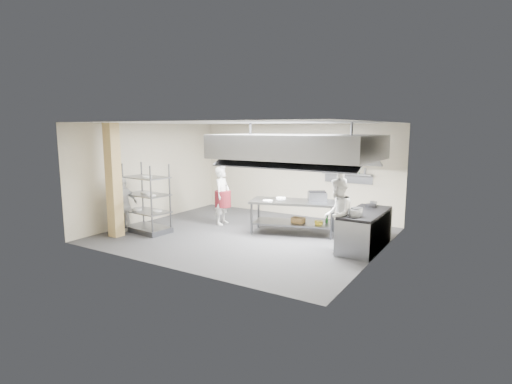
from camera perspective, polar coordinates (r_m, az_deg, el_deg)
The scene contains 23 objects.
floor at distance 10.87m, azimuth -1.46°, elevation -6.15°, with size 7.00×7.00×0.00m, color #2F2F31.
ceiling at distance 10.49m, azimuth -1.53°, elevation 9.87°, with size 7.00×7.00×0.00m, color silver.
wall_back at distance 13.17m, azimuth 5.65°, elevation 3.14°, with size 7.00×7.00×0.00m, color #BFB398.
wall_left at distance 12.81m, azimuth -14.75°, elevation 2.72°, with size 6.00×6.00×0.00m, color #BFB398.
wall_right at distance 9.17m, azimuth 17.18°, elevation 0.16°, with size 6.00×6.00×0.00m, color #BFB398.
column at distance 11.12m, azimuth -19.67°, elevation 1.55°, with size 0.30×0.30×3.00m, color tan.
exhaust_hood at distance 10.21m, azimuth 5.90°, elevation 6.47°, with size 4.00×2.50×0.60m, color gray.
hood_strip_a at distance 10.65m, azimuth 1.48°, elevation 4.90°, with size 1.60×0.12×0.04m, color white.
hood_strip_b at distance 9.87m, azimuth 10.59°, elevation 4.42°, with size 1.60×0.12×0.04m, color white.
wall_shelf at distance 12.35m, azimuth 12.86°, elevation 2.56°, with size 1.50×0.28×0.04m, color gray.
island at distance 10.98m, azimuth 5.29°, elevation -3.59°, with size 2.29×0.96×0.91m, color gray, non-canonical shape.
island_worktop at distance 10.89m, azimuth 5.32°, elevation -1.41°, with size 2.29×0.96×0.06m, color gray.
island_undershelf at distance 11.01m, azimuth 5.28°, elevation -4.37°, with size 2.11×0.86×0.04m, color slate.
pass_rack at distance 11.40m, azimuth -15.35°, elevation -0.86°, with size 1.27×0.74×1.90m, color slate, non-canonical shape.
cooking_range at distance 9.96m, azimuth 15.27°, elevation -5.41°, with size 0.80×2.00×0.84m, color slate.
range_top at distance 9.86m, azimuth 15.37°, elevation -2.87°, with size 0.78×1.96×0.06m, color black.
chef_head at distance 11.93m, azimuth -4.84°, elevation -0.55°, with size 0.63×0.41×1.73m, color white.
chef_line at distance 9.46m, azimuth 11.58°, elevation -3.24°, with size 0.84×0.66×1.74m, color silver.
chef_plating at distance 11.53m, azimuth -18.41°, elevation -1.78°, with size 0.91×0.38×1.55m, color white.
griddle at distance 10.91m, azimuth 8.74°, elevation -0.66°, with size 0.49×0.38×0.24m, color slate.
wicker_basket at distance 10.91m, azimuth 6.04°, elevation -4.01°, with size 0.34×0.23×0.15m, color olive.
stockpot at distance 9.33m, azimuth 14.21°, elevation -2.74°, with size 0.26×0.26×0.18m, color gray.
plate_stack at distance 11.46m, azimuth -15.28°, elevation -2.55°, with size 0.28×0.28×0.05m, color white.
Camera 1 is at (5.72, -8.79, 2.87)m, focal length 28.00 mm.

